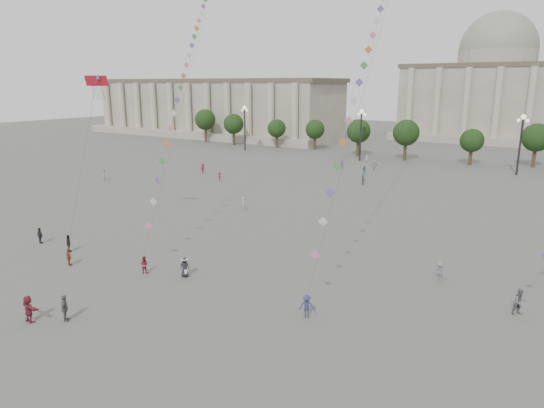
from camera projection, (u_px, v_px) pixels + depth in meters
The scene contains 28 objects.
ground at pixel (178, 295), 37.47m from camera, with size 360.00×360.00×0.00m, color #5C5956.
hall_west at pixel (213, 108), 151.50m from camera, with size 84.00×26.22×17.20m.
hall_central at pixel (493, 89), 138.87m from camera, with size 48.30×34.30×35.50m.
tree_row at pixel (444, 136), 99.45m from camera, with size 137.12×5.12×8.00m.
lamp_post_far_west at pixel (245, 120), 116.42m from camera, with size 2.00×0.90×10.65m.
lamp_post_mid_west at pixel (361, 126), 100.46m from camera, with size 2.00×0.90×10.65m.
lamp_post_mid_east at pixel (521, 134), 84.51m from camera, with size 2.00×0.90×10.65m.
person_crowd_0 at pixel (364, 170), 87.00m from camera, with size 0.89×0.37×1.51m, color #3A5F82.
person_crowd_1 at pixel (105, 175), 81.55m from camera, with size 0.90×0.70×1.85m, color #B9B9B5.
person_crowd_2 at pixel (203, 168), 87.45m from camera, with size 1.22×0.70×1.88m, color maroon.
person_crowd_4 at pixel (374, 165), 90.74m from camera, with size 1.72×0.55×1.86m, color #BCBBB7.
person_crowd_6 at pixel (440, 272), 39.71m from camera, with size 1.10×0.63×1.70m, color slate.
person_crowd_10 at pixel (367, 159), 98.92m from camera, with size 0.63×0.41×1.72m, color silver.
person_crowd_12 at pixel (363, 180), 77.78m from camera, with size 1.54×0.49×1.67m, color slate.
person_crowd_13 at pixel (244, 204), 62.05m from camera, with size 0.64×0.42×1.77m, color #B7B6B2.
person_crowd_16 at pixel (342, 164), 92.82m from camera, with size 0.89×0.37×1.52m, color slate.
person_crowd_17 at pixel (220, 177), 80.60m from camera, with size 1.02×0.59×1.59m, color #9F2B2D.
tourist_0 at pixel (69, 257), 43.27m from camera, with size 0.96×0.40×1.64m, color #953A28.
tourist_1 at pixel (69, 243), 46.76m from camera, with size 1.01×0.42×1.72m, color black.
tourist_2 at pixel (29, 309), 32.98m from camera, with size 1.78×0.57×1.92m, color maroon.
tourist_3 at pixel (65, 308), 33.10m from camera, with size 1.12×0.47×1.91m, color #58585C.
tourist_4 at pixel (40, 236), 49.25m from camera, with size 0.97×0.40×1.65m, color black.
kite_flyer_0 at pixel (144, 265), 41.59m from camera, with size 0.74×0.57×1.51m, color maroon.
kite_flyer_1 at pixel (307, 306), 33.65m from camera, with size 1.08×0.62×1.67m, color navy.
kite_flyer_2 at pixel (520, 302), 34.06m from camera, with size 0.92×0.72×1.90m, color #5E5D62.
hat_person at pixel (185, 267), 40.72m from camera, with size 0.99×0.87×1.71m.
dragon_kite at pixel (97, 89), 48.50m from camera, with size 3.31×4.81×17.15m.
kite_train_west at pixel (196, 37), 63.83m from camera, with size 28.15×45.18×65.68m.
Camera 1 is at (25.12, -24.97, 15.89)m, focal length 32.00 mm.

